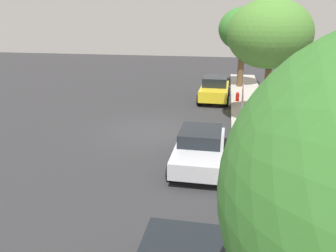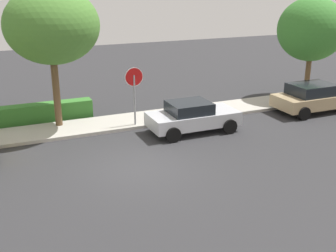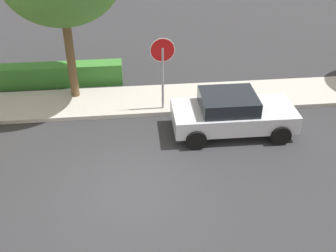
% 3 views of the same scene
% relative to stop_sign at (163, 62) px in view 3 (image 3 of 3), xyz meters
% --- Properties ---
extents(ground_plane, '(60.00, 60.00, 0.00)m').
position_rel_stop_sign_xyz_m(ground_plane, '(-1.26, -4.09, -1.89)').
color(ground_plane, '#2D2D30').
extents(sidewalk_curb, '(32.00, 2.11, 0.14)m').
position_rel_stop_sign_xyz_m(sidewalk_curb, '(-1.26, 0.74, -1.82)').
color(sidewalk_curb, '#B2ADA3').
rests_on(sidewalk_curb, ground_plane).
extents(stop_sign, '(0.83, 0.08, 2.72)m').
position_rel_stop_sign_xyz_m(stop_sign, '(0.00, 0.00, 0.00)').
color(stop_sign, gray).
rests_on(stop_sign, ground_plane).
extents(parked_car_silver, '(3.92, 1.97, 1.36)m').
position_rel_stop_sign_xyz_m(parked_car_silver, '(2.08, -1.52, -1.19)').
color(parked_car_silver, silver).
rests_on(parked_car_silver, ground_plane).
extents(front_yard_hedge, '(5.99, 0.69, 0.87)m').
position_rel_stop_sign_xyz_m(front_yard_hedge, '(-4.38, 2.49, -1.45)').
color(front_yard_hedge, '#387A2D').
rests_on(front_yard_hedge, ground_plane).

